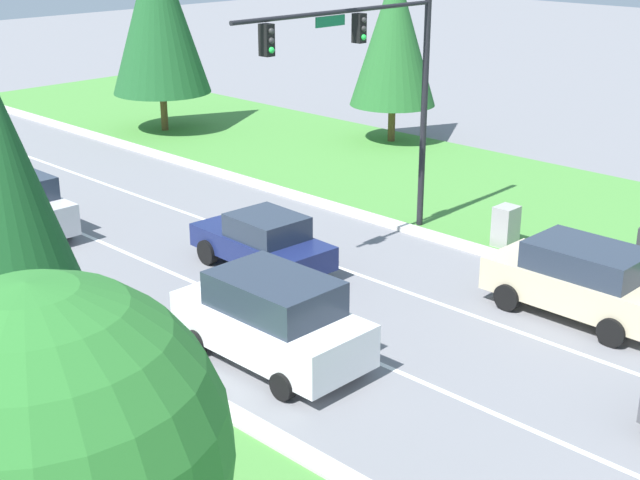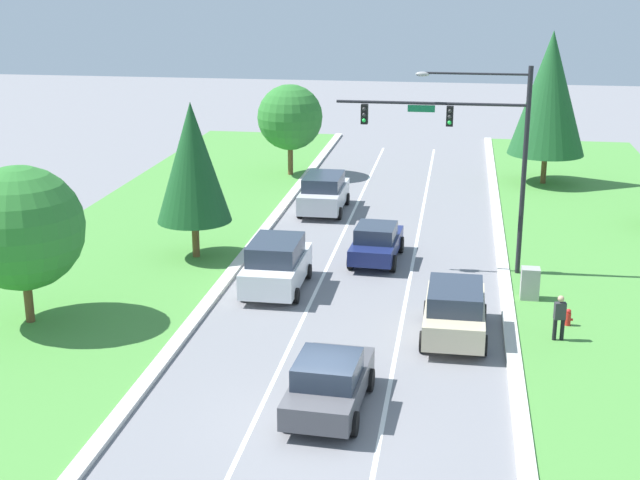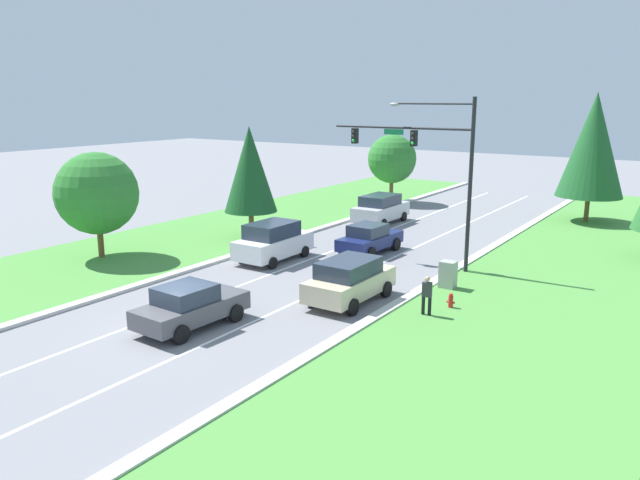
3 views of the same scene
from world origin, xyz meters
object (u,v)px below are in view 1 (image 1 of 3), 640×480
object	(u,v)px
silver_suv	(9,203)
navy_sedan	(263,242)
oak_far_left_tree	(47,457)
white_suv	(272,319)
conifer_far_right_tree	(394,35)
utility_cabinet	(506,227)
traffic_signal_mast	(381,56)
conifer_near_right_tree	(158,13)
fire_hydrant	(601,248)
champagne_suv	(582,279)

from	to	relation	value
silver_suv	navy_sedan	world-z (taller)	silver_suv
oak_far_left_tree	white_suv	bearing A→B (deg)	31.35
conifer_far_right_tree	utility_cabinet	bearing A→B (deg)	-125.26
white_suv	traffic_signal_mast	bearing A→B (deg)	23.85
conifer_near_right_tree	conifer_far_right_tree	size ratio (longest dim) A/B	1.17
navy_sedan	oak_far_left_tree	xyz separation A→B (m)	(-11.63, -9.15, 2.73)
conifer_near_right_tree	conifer_far_right_tree	xyz separation A→B (m)	(5.73, -8.94, -0.71)
utility_cabinet	conifer_far_right_tree	size ratio (longest dim) A/B	0.17
traffic_signal_mast	fire_hydrant	distance (m)	8.54
navy_sedan	fire_hydrant	size ratio (longest dim) A/B	6.42
traffic_signal_mast	conifer_far_right_tree	size ratio (longest dim) A/B	1.12
silver_suv	utility_cabinet	distance (m)	15.42
champagne_suv	fire_hydrant	size ratio (longest dim) A/B	6.64
navy_sedan	champagne_suv	bearing A→B (deg)	-63.57
traffic_signal_mast	utility_cabinet	distance (m)	6.37
conifer_near_right_tree	conifer_far_right_tree	distance (m)	10.65
traffic_signal_mast	oak_far_left_tree	xyz separation A→B (m)	(-15.53, -8.26, -2.13)
utility_cabinet	fire_hydrant	bearing A→B (deg)	-65.02
champagne_suv	traffic_signal_mast	bearing A→B (deg)	87.03
utility_cabinet	conifer_near_right_tree	size ratio (longest dim) A/B	0.15
conifer_near_right_tree	oak_far_left_tree	bearing A→B (deg)	-128.45
conifer_near_right_tree	oak_far_left_tree	xyz separation A→B (m)	(-20.01, -25.21, -1.82)
navy_sedan	conifer_far_right_tree	bearing A→B (deg)	29.55
oak_far_left_tree	conifer_near_right_tree	bearing A→B (deg)	51.55
traffic_signal_mast	navy_sedan	bearing A→B (deg)	167.15
utility_cabinet	conifer_near_right_tree	bearing A→B (deg)	84.07
traffic_signal_mast	navy_sedan	distance (m)	6.30
utility_cabinet	fire_hydrant	size ratio (longest dim) A/B	1.88
navy_sedan	conifer_near_right_tree	world-z (taller)	conifer_near_right_tree
champagne_suv	utility_cabinet	size ratio (longest dim) A/B	3.53
navy_sedan	conifer_far_right_tree	size ratio (longest dim) A/B	0.59
traffic_signal_mast	silver_suv	xyz separation A→B (m)	(-7.45, 8.81, -4.69)
silver_suv	navy_sedan	size ratio (longest dim) A/B	1.08
traffic_signal_mast	fire_hydrant	world-z (taller)	traffic_signal_mast
conifer_near_right_tree	oak_far_left_tree	distance (m)	32.24
white_suv	oak_far_left_tree	world-z (taller)	oak_far_left_tree
white_suv	navy_sedan	bearing A→B (deg)	49.61
utility_cabinet	oak_far_left_tree	size ratio (longest dim) A/B	0.23
champagne_suv	conifer_near_right_tree	world-z (taller)	conifer_near_right_tree
white_suv	oak_far_left_tree	xyz separation A→B (m)	(-8.06, -4.91, 2.54)
conifer_near_right_tree	navy_sedan	bearing A→B (deg)	-117.58
white_suv	conifer_near_right_tree	world-z (taller)	conifer_near_right_tree
navy_sedan	fire_hydrant	world-z (taller)	navy_sedan
oak_far_left_tree	conifer_far_right_tree	bearing A→B (deg)	32.28
white_suv	fire_hydrant	world-z (taller)	white_suv
traffic_signal_mast	white_suv	size ratio (longest dim) A/B	1.84
navy_sedan	oak_far_left_tree	bearing A→B (deg)	-138.99
utility_cabinet	conifer_far_right_tree	world-z (taller)	conifer_far_right_tree
white_suv	conifer_near_right_tree	distance (m)	23.96
navy_sedan	conifer_near_right_tree	xyz separation A→B (m)	(8.39, 16.06, 4.55)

